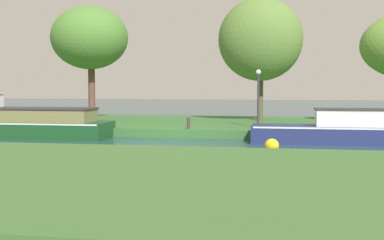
{
  "coord_description": "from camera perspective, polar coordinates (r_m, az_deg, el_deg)",
  "views": [
    {
      "loc": [
        4.62,
        -20.14,
        2.46
      ],
      "look_at": [
        0.82,
        1.2,
        0.9
      ],
      "focal_mm": 46.47,
      "sensor_mm": 36.0,
      "label": 1
    }
  ],
  "objects": [
    {
      "name": "mooring_post_near",
      "position": [
        23.01,
        -0.41,
        -0.38
      ],
      "size": [
        0.14,
        0.14,
        0.51
      ],
      "primitive_type": "cylinder",
      "color": "#462E2D",
      "rests_on": "riverbank_far"
    },
    {
      "name": "willow_tree_left",
      "position": [
        30.41,
        -11.68,
        9.19
      ],
      "size": [
        4.56,
        4.39,
        6.68
      ],
      "color": "brown",
      "rests_on": "riverbank_far"
    },
    {
      "name": "forest_barge",
      "position": [
        24.31,
        -18.16,
        -0.33
      ],
      "size": [
        7.45,
        2.28,
        2.06
      ],
      "color": "#174720",
      "rests_on": "ground_plane"
    },
    {
      "name": "channel_buoy",
      "position": [
        18.11,
        9.15,
        -2.92
      ],
      "size": [
        0.52,
        0.52,
        0.52
      ],
      "primitive_type": "sphere",
      "color": "yellow",
      "rests_on": "ground_plane"
    },
    {
      "name": "navy_narrowboat",
      "position": [
        21.82,
        20.92,
        -1.01
      ],
      "size": [
        10.02,
        1.68,
        1.46
      ],
      "color": "navy",
      "rests_on": "ground_plane"
    },
    {
      "name": "riverbank_near",
      "position": [
        12.27,
        -12.3,
        -6.59
      ],
      "size": [
        72.0,
        10.0,
        0.4
      ],
      "primitive_type": "cube",
      "color": "#3D6530",
      "rests_on": "ground_plane"
    },
    {
      "name": "lamp_post",
      "position": [
        23.64,
        7.61,
        3.32
      ],
      "size": [
        0.24,
        0.24,
        2.76
      ],
      "color": "#333338",
      "rests_on": "riverbank_far"
    },
    {
      "name": "riverbank_far",
      "position": [
        27.63,
        0.42,
        -0.58
      ],
      "size": [
        72.0,
        10.0,
        0.4
      ],
      "primitive_type": "cube",
      "color": "#376831",
      "rests_on": "ground_plane"
    },
    {
      "name": "willow_tree_centre",
      "position": [
        28.19,
        7.84,
        9.12
      ],
      "size": [
        4.67,
        3.88,
        6.85
      ],
      "color": "brown",
      "rests_on": "riverbank_far"
    },
    {
      "name": "ground_plane",
      "position": [
        20.81,
        -2.82,
        -2.68
      ],
      "size": [
        120.0,
        120.0,
        0.0
      ],
      "primitive_type": "plane",
      "color": "#24414D"
    }
  ]
}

